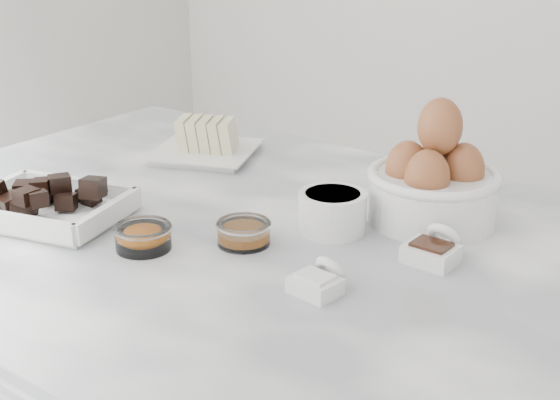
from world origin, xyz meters
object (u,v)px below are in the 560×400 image
(honey_bowl, at_px, (244,232))
(vanilla_spoon, at_px, (434,249))
(chocolate_dish, at_px, (48,203))
(butter_plate, at_px, (204,142))
(salt_spoon, at_px, (319,280))
(zest_bowl, at_px, (143,236))
(sugar_ramekin, at_px, (332,210))
(egg_bowl, at_px, (434,182))

(honey_bowl, height_order, vanilla_spoon, vanilla_spoon)
(honey_bowl, bearing_deg, chocolate_dish, -160.63)
(butter_plate, distance_m, salt_spoon, 0.53)
(chocolate_dish, bearing_deg, honey_bowl, 19.37)
(chocolate_dish, xyz_separation_m, vanilla_spoon, (0.49, 0.20, -0.01))
(salt_spoon, bearing_deg, chocolate_dish, -173.80)
(chocolate_dish, relative_size, salt_spoon, 3.54)
(chocolate_dish, distance_m, zest_bowl, 0.18)
(sugar_ramekin, height_order, zest_bowl, sugar_ramekin)
(sugar_ramekin, bearing_deg, egg_bowl, 51.14)
(butter_plate, xyz_separation_m, salt_spoon, (0.44, -0.29, -0.01))
(salt_spoon, bearing_deg, butter_plate, 146.35)
(egg_bowl, xyz_separation_m, honey_bowl, (-0.16, -0.22, -0.04))
(honey_bowl, xyz_separation_m, salt_spoon, (0.15, -0.05, -0.00))
(chocolate_dish, xyz_separation_m, salt_spoon, (0.43, 0.05, -0.01))
(egg_bowl, bearing_deg, sugar_ramekin, -128.86)
(zest_bowl, bearing_deg, sugar_ramekin, 50.11)
(zest_bowl, distance_m, salt_spoon, 0.25)
(honey_bowl, bearing_deg, salt_spoon, -18.25)
(butter_plate, xyz_separation_m, zest_bowl, (0.20, -0.33, -0.01))
(butter_plate, relative_size, zest_bowl, 2.89)
(zest_bowl, xyz_separation_m, vanilla_spoon, (0.31, 0.19, -0.00))
(butter_plate, bearing_deg, chocolate_dish, -87.36)
(chocolate_dish, relative_size, butter_plate, 1.12)
(chocolate_dish, bearing_deg, vanilla_spoon, 21.95)
(egg_bowl, distance_m, zest_bowl, 0.40)
(butter_plate, height_order, salt_spoon, butter_plate)
(egg_bowl, relative_size, honey_bowl, 2.52)
(sugar_ramekin, bearing_deg, butter_plate, 158.62)
(sugar_ramekin, height_order, egg_bowl, egg_bowl)
(vanilla_spoon, bearing_deg, sugar_ramekin, 179.56)
(butter_plate, height_order, vanilla_spoon, butter_plate)
(zest_bowl, xyz_separation_m, salt_spoon, (0.24, 0.04, -0.00))
(egg_bowl, bearing_deg, salt_spoon, -91.54)
(honey_bowl, height_order, salt_spoon, salt_spoon)
(sugar_ramekin, bearing_deg, honey_bowl, -123.29)
(chocolate_dish, relative_size, vanilla_spoon, 3.22)
(sugar_ramekin, relative_size, salt_spoon, 1.33)
(honey_bowl, relative_size, salt_spoon, 1.05)
(zest_bowl, bearing_deg, vanilla_spoon, 31.50)
(vanilla_spoon, bearing_deg, egg_bowl, 118.00)
(zest_bowl, distance_m, vanilla_spoon, 0.37)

